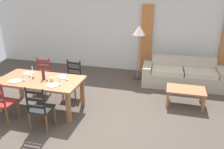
# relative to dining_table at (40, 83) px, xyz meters

# --- Properties ---
(ground_plane) EXTENTS (9.60, 9.60, 0.02)m
(ground_plane) POSITION_rel_dining_table_xyz_m (1.22, -0.05, -0.67)
(ground_plane) COLOR #483E36
(wall_far) EXTENTS (9.60, 0.16, 2.70)m
(wall_far) POSITION_rel_dining_table_xyz_m (1.22, 3.25, 0.69)
(wall_far) COLOR silver
(wall_far) RESTS_ON ground_plane
(curtain_panel_left) EXTENTS (0.35, 0.08, 2.20)m
(curtain_panel_left) POSITION_rel_dining_table_xyz_m (2.00, 3.11, 0.44)
(curtain_panel_left) COLOR #C76F36
(curtain_panel_left) RESTS_ON ground_plane
(dining_table) EXTENTS (1.90, 0.96, 0.75)m
(dining_table) POSITION_rel_dining_table_xyz_m (0.00, 0.00, 0.00)
(dining_table) COLOR #9B633C
(dining_table) RESTS_ON ground_plane
(dining_chair_near_left) EXTENTS (0.44, 0.42, 0.96)m
(dining_chair_near_left) POSITION_rel_dining_table_xyz_m (-0.46, -0.73, -0.19)
(dining_chair_near_left) COLOR maroon
(dining_chair_near_left) RESTS_ON ground_plane
(dining_chair_near_right) EXTENTS (0.43, 0.41, 0.96)m
(dining_chair_near_right) POSITION_rel_dining_table_xyz_m (0.42, -0.75, -0.19)
(dining_chair_near_right) COLOR black
(dining_chair_near_right) RESTS_ON ground_plane
(dining_chair_far_left) EXTENTS (0.42, 0.40, 0.96)m
(dining_chair_far_left) POSITION_rel_dining_table_xyz_m (-0.45, 0.79, -0.19)
(dining_chair_far_left) COLOR maroon
(dining_chair_far_left) RESTS_ON ground_plane
(dining_chair_far_right) EXTENTS (0.45, 0.43, 0.96)m
(dining_chair_far_right) POSITION_rel_dining_table_xyz_m (0.42, 0.79, -0.19)
(dining_chair_far_right) COLOR black
(dining_chair_far_right) RESTS_ON ground_plane
(dinner_plate_near_left) EXTENTS (0.24, 0.24, 0.02)m
(dinner_plate_near_left) POSITION_rel_dining_table_xyz_m (-0.45, -0.25, 0.10)
(dinner_plate_near_left) COLOR white
(dinner_plate_near_left) RESTS_ON dining_table
(fork_near_left) EXTENTS (0.03, 0.17, 0.01)m
(fork_near_left) POSITION_rel_dining_table_xyz_m (-0.60, -0.25, 0.09)
(fork_near_left) COLOR silver
(fork_near_left) RESTS_ON dining_table
(dinner_plate_near_right) EXTENTS (0.24, 0.24, 0.02)m
(dinner_plate_near_right) POSITION_rel_dining_table_xyz_m (0.45, -0.25, 0.10)
(dinner_plate_near_right) COLOR white
(dinner_plate_near_right) RESTS_ON dining_table
(fork_near_right) EXTENTS (0.03, 0.17, 0.01)m
(fork_near_right) POSITION_rel_dining_table_xyz_m (0.30, -0.25, 0.09)
(fork_near_right) COLOR silver
(fork_near_right) RESTS_ON dining_table
(dinner_plate_far_left) EXTENTS (0.24, 0.24, 0.02)m
(dinner_plate_far_left) POSITION_rel_dining_table_xyz_m (-0.45, 0.25, 0.10)
(dinner_plate_far_left) COLOR white
(dinner_plate_far_left) RESTS_ON dining_table
(fork_far_left) EXTENTS (0.02, 0.17, 0.01)m
(fork_far_left) POSITION_rel_dining_table_xyz_m (-0.60, 0.25, 0.09)
(fork_far_left) COLOR silver
(fork_far_left) RESTS_ON dining_table
(dinner_plate_far_right) EXTENTS (0.24, 0.24, 0.02)m
(dinner_plate_far_right) POSITION_rel_dining_table_xyz_m (0.45, 0.25, 0.10)
(dinner_plate_far_right) COLOR white
(dinner_plate_far_right) RESTS_ON dining_table
(fork_far_right) EXTENTS (0.02, 0.17, 0.01)m
(fork_far_right) POSITION_rel_dining_table_xyz_m (0.30, 0.25, 0.09)
(fork_far_right) COLOR silver
(fork_far_right) RESTS_ON dining_table
(wine_bottle) EXTENTS (0.07, 0.07, 0.32)m
(wine_bottle) POSITION_rel_dining_table_xyz_m (0.09, 0.02, 0.20)
(wine_bottle) COLOR #471919
(wine_bottle) RESTS_ON dining_table
(wine_glass_near_left) EXTENTS (0.06, 0.06, 0.16)m
(wine_glass_near_left) POSITION_rel_dining_table_xyz_m (-0.31, -0.13, 0.20)
(wine_glass_near_left) COLOR white
(wine_glass_near_left) RESTS_ON dining_table
(wine_glass_near_right) EXTENTS (0.06, 0.06, 0.16)m
(wine_glass_near_right) POSITION_rel_dining_table_xyz_m (0.58, -0.14, 0.20)
(wine_glass_near_right) COLOR white
(wine_glass_near_right) RESTS_ON dining_table
(wine_glass_far_left) EXTENTS (0.06, 0.06, 0.16)m
(wine_glass_far_left) POSITION_rel_dining_table_xyz_m (-0.31, 0.13, 0.20)
(wine_glass_far_left) COLOR white
(wine_glass_far_left) RESTS_ON dining_table
(wine_glass_far_right) EXTENTS (0.06, 0.06, 0.16)m
(wine_glass_far_right) POSITION_rel_dining_table_xyz_m (0.61, 0.14, 0.20)
(wine_glass_far_right) COLOR white
(wine_glass_far_right) RESTS_ON dining_table
(coffee_cup_primary) EXTENTS (0.07, 0.07, 0.09)m
(coffee_cup_primary) POSITION_rel_dining_table_xyz_m (0.31, -0.02, 0.13)
(coffee_cup_primary) COLOR beige
(coffee_cup_primary) RESTS_ON dining_table
(candle_tall) EXTENTS (0.05, 0.05, 0.28)m
(candle_tall) POSITION_rel_dining_table_xyz_m (-0.18, 0.02, 0.17)
(candle_tall) COLOR #998C66
(candle_tall) RESTS_ON dining_table
(candle_short) EXTENTS (0.05, 0.05, 0.19)m
(candle_short) POSITION_rel_dining_table_xyz_m (0.20, -0.04, 0.14)
(candle_short) COLOR #998C66
(candle_short) RESTS_ON dining_table
(couch) EXTENTS (2.31, 0.90, 0.80)m
(couch) POSITION_rel_dining_table_xyz_m (3.19, 2.28, -0.37)
(couch) COLOR #B7A892
(couch) RESTS_ON ground_plane
(coffee_table) EXTENTS (0.90, 0.56, 0.42)m
(coffee_table) POSITION_rel_dining_table_xyz_m (3.23, 1.06, -0.31)
(coffee_table) COLOR #9B633C
(coffee_table) RESTS_ON ground_plane
(standing_lamp) EXTENTS (0.40, 0.40, 1.64)m
(standing_lamp) POSITION_rel_dining_table_xyz_m (1.85, 2.46, 0.75)
(standing_lamp) COLOR #332D28
(standing_lamp) RESTS_ON ground_plane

